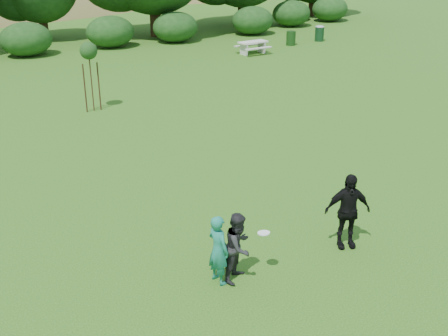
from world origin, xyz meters
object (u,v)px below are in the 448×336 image
(sapling, at_px, (89,53))
(trash_can_near, at_px, (291,38))
(trash_can_lidded, at_px, (319,33))
(picnic_table, at_px, (253,45))
(player_teal, at_px, (218,250))
(player_grey, at_px, (239,247))
(player_black, at_px, (347,211))

(sapling, bearing_deg, trash_can_near, 23.80)
(sapling, distance_m, trash_can_lidded, 19.97)
(picnic_table, bearing_deg, trash_can_lidded, 10.33)
(trash_can_near, bearing_deg, player_teal, -131.60)
(trash_can_lidded, bearing_deg, sapling, -158.76)
(player_teal, bearing_deg, picnic_table, -43.06)
(player_grey, bearing_deg, trash_can_lidded, 14.68)
(player_grey, bearing_deg, sapling, 52.15)
(player_teal, bearing_deg, player_black, -102.23)
(sapling, bearing_deg, picnic_table, 26.29)
(player_teal, distance_m, picnic_table, 24.05)
(sapling, height_order, trash_can_lidded, sapling)
(player_black, height_order, trash_can_near, player_black)
(trash_can_lidded, bearing_deg, player_grey, -134.41)
(trash_can_near, bearing_deg, sapling, -156.20)
(trash_can_near, bearing_deg, picnic_table, -165.14)
(player_teal, distance_m, player_grey, 0.45)
(player_black, bearing_deg, picnic_table, 84.85)
(trash_can_lidded, bearing_deg, player_teal, -135.18)
(player_black, xyz_separation_m, sapling, (-1.26, 13.59, 1.49))
(player_teal, relative_size, player_grey, 1.01)
(player_teal, distance_m, trash_can_lidded, 29.03)
(player_teal, relative_size, player_black, 0.85)
(trash_can_lidded, bearing_deg, player_black, -129.71)
(trash_can_near, height_order, sapling, sapling)
(picnic_table, bearing_deg, player_grey, -125.55)
(player_grey, height_order, sapling, sapling)
(picnic_table, relative_size, trash_can_lidded, 1.71)
(picnic_table, bearing_deg, trash_can_near, 14.86)
(player_teal, relative_size, picnic_table, 0.87)
(trash_can_near, relative_size, trash_can_lidded, 0.86)
(player_black, distance_m, trash_can_near, 25.34)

